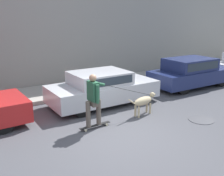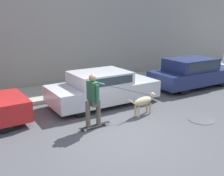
{
  "view_description": "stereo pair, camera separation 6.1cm",
  "coord_description": "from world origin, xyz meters",
  "px_view_note": "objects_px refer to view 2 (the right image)",
  "views": [
    {
      "loc": [
        -3.64,
        -5.4,
        3.15
      ],
      "look_at": [
        0.62,
        1.38,
        0.95
      ],
      "focal_mm": 42.0,
      "sensor_mm": 36.0,
      "label": 1
    },
    {
      "loc": [
        -3.59,
        -5.44,
        3.15
      ],
      "look_at": [
        0.62,
        1.38,
        0.95
      ],
      "focal_mm": 42.0,
      "sensor_mm": 36.0,
      "label": 2
    }
  ],
  "objects_px": {
    "fire_hydrant": "(208,71)",
    "skateboarder": "(93,98)",
    "parked_car_1": "(103,88)",
    "parked_car_2": "(192,73)",
    "dog": "(144,101)"
  },
  "relations": [
    {
      "from": "parked_car_1",
      "to": "dog",
      "type": "distance_m",
      "value": 1.78
    },
    {
      "from": "parked_car_1",
      "to": "fire_hydrant",
      "type": "bearing_deg",
      "value": 6.77
    },
    {
      "from": "fire_hydrant",
      "to": "dog",
      "type": "bearing_deg",
      "value": -157.96
    },
    {
      "from": "skateboarder",
      "to": "dog",
      "type": "bearing_deg",
      "value": 0.29
    },
    {
      "from": "parked_car_1",
      "to": "parked_car_2",
      "type": "distance_m",
      "value": 4.68
    },
    {
      "from": "dog",
      "to": "skateboarder",
      "type": "xyz_separation_m",
      "value": [
        -1.9,
        -0.09,
        0.45
      ]
    },
    {
      "from": "parked_car_1",
      "to": "skateboarder",
      "type": "height_order",
      "value": "skateboarder"
    },
    {
      "from": "parked_car_2",
      "to": "dog",
      "type": "relative_size",
      "value": 3.22
    },
    {
      "from": "fire_hydrant",
      "to": "skateboarder",
      "type": "bearing_deg",
      "value": -162.13
    },
    {
      "from": "parked_car_2",
      "to": "skateboarder",
      "type": "distance_m",
      "value": 6.25
    },
    {
      "from": "dog",
      "to": "fire_hydrant",
      "type": "height_order",
      "value": "dog"
    },
    {
      "from": "skateboarder",
      "to": "parked_car_1",
      "type": "bearing_deg",
      "value": 50.93
    },
    {
      "from": "skateboarder",
      "to": "fire_hydrant",
      "type": "distance_m",
      "value": 8.67
    },
    {
      "from": "parked_car_2",
      "to": "skateboarder",
      "type": "relative_size",
      "value": 1.45
    },
    {
      "from": "parked_car_2",
      "to": "dog",
      "type": "distance_m",
      "value": 4.43
    }
  ]
}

